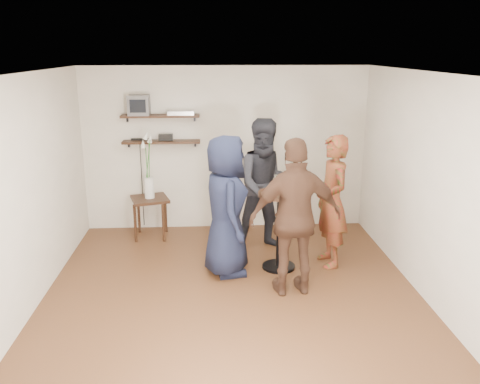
# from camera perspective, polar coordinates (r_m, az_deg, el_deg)

# --- Properties ---
(room) EXTENTS (4.58, 5.08, 2.68)m
(room) POSITION_cam_1_polar(r_m,az_deg,el_deg) (5.71, -0.87, 0.09)
(room) COLOR #4C2E18
(room) RESTS_ON ground
(shelf_upper) EXTENTS (1.20, 0.25, 0.04)m
(shelf_upper) POSITION_cam_1_polar(r_m,az_deg,el_deg) (7.96, -8.93, 8.43)
(shelf_upper) COLOR black
(shelf_upper) RESTS_ON room
(shelf_lower) EXTENTS (1.20, 0.25, 0.04)m
(shelf_lower) POSITION_cam_1_polar(r_m,az_deg,el_deg) (8.02, -8.81, 5.60)
(shelf_lower) COLOR black
(shelf_lower) RESTS_ON room
(crt_monitor) EXTENTS (0.32, 0.30, 0.30)m
(crt_monitor) POSITION_cam_1_polar(r_m,az_deg,el_deg) (7.98, -11.28, 9.55)
(crt_monitor) COLOR #59595B
(crt_monitor) RESTS_ON shelf_upper
(dvd_deck) EXTENTS (0.40, 0.24, 0.06)m
(dvd_deck) POSITION_cam_1_polar(r_m,az_deg,el_deg) (7.93, -6.64, 8.84)
(dvd_deck) COLOR silver
(dvd_deck) RESTS_ON shelf_upper
(radio) EXTENTS (0.22, 0.10, 0.10)m
(radio) POSITION_cam_1_polar(r_m,az_deg,el_deg) (8.00, -8.33, 6.09)
(radio) COLOR black
(radio) RESTS_ON shelf_lower
(power_strip) EXTENTS (0.30, 0.05, 0.03)m
(power_strip) POSITION_cam_1_polar(r_m,az_deg,el_deg) (8.10, -11.07, 5.83)
(power_strip) COLOR black
(power_strip) RESTS_ON shelf_lower
(side_table) EXTENTS (0.66, 0.66, 0.64)m
(side_table) POSITION_cam_1_polar(r_m,az_deg,el_deg) (7.95, -10.06, -1.37)
(side_table) COLOR black
(side_table) RESTS_ON room
(vase_lilies) EXTENTS (0.20, 0.21, 1.04)m
(vase_lilies) POSITION_cam_1_polar(r_m,az_deg,el_deg) (7.84, -10.22, 1.67)
(vase_lilies) COLOR silver
(vase_lilies) RESTS_ON side_table
(drinks_table) EXTENTS (0.58, 0.58, 1.06)m
(drinks_table) POSITION_cam_1_polar(r_m,az_deg,el_deg) (6.69, 4.47, -3.15)
(drinks_table) COLOR black
(drinks_table) RESTS_ON room
(wine_glass_fl) EXTENTS (0.06, 0.06, 0.19)m
(wine_glass_fl) POSITION_cam_1_polar(r_m,az_deg,el_deg) (6.51, 4.00, 0.99)
(wine_glass_fl) COLOR silver
(wine_glass_fl) RESTS_ON drinks_table
(wine_glass_fr) EXTENTS (0.07, 0.07, 0.22)m
(wine_glass_fr) POSITION_cam_1_polar(r_m,az_deg,el_deg) (6.51, 5.28, 1.12)
(wine_glass_fr) COLOR silver
(wine_glass_fr) RESTS_ON drinks_table
(wine_glass_bl) EXTENTS (0.07, 0.07, 0.22)m
(wine_glass_bl) POSITION_cam_1_polar(r_m,az_deg,el_deg) (6.59, 4.17, 1.32)
(wine_glass_bl) COLOR silver
(wine_glass_bl) RESTS_ON drinks_table
(wine_glass_br) EXTENTS (0.07, 0.07, 0.21)m
(wine_glass_br) POSITION_cam_1_polar(r_m,az_deg,el_deg) (6.55, 4.84, 1.19)
(wine_glass_br) COLOR silver
(wine_glass_br) RESTS_ON drinks_table
(person_plaid) EXTENTS (0.51, 0.70, 1.78)m
(person_plaid) POSITION_cam_1_polar(r_m,az_deg,el_deg) (6.85, 10.28, -1.05)
(person_plaid) COLOR red
(person_plaid) RESTS_ON room
(person_dark) EXTENTS (1.02, 0.85, 1.92)m
(person_dark) POSITION_cam_1_polar(r_m,az_deg,el_deg) (7.27, 3.02, 0.74)
(person_dark) COLOR black
(person_dark) RESTS_ON room
(person_navy) EXTENTS (0.70, 0.96, 1.83)m
(person_navy) POSITION_cam_1_polar(r_m,az_deg,el_deg) (6.47, -1.59, -1.59)
(person_navy) COLOR black
(person_navy) RESTS_ON room
(person_brown) EXTENTS (1.15, 0.59, 1.89)m
(person_brown) POSITION_cam_1_polar(r_m,az_deg,el_deg) (5.96, 6.27, -2.91)
(person_brown) COLOR #462B1E
(person_brown) RESTS_ON room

